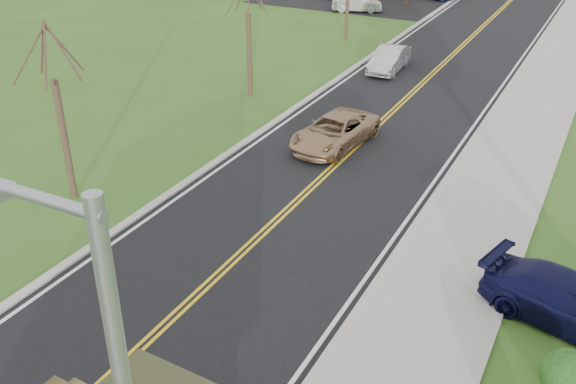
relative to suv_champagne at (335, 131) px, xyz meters
The scene contains 10 objects.
road 21.83m from the suv_champagne, 87.90° to the left, with size 8.00×120.00×0.01m, color black.
curb_right 22.37m from the suv_champagne, 77.21° to the left, with size 0.30×120.00×0.12m, color #9E998E.
sidewalk_right 22.82m from the suv_champagne, 72.92° to the left, with size 3.20×120.00×0.10m, color #9E998E.
curb_left 22.07m from the suv_champagne, 98.73° to the left, with size 0.30×120.00×0.10m, color #9E998E.
bare_tree_a 10.47m from the suv_champagne, 127.12° to the right, with size 1.93×2.26×6.08m.
bare_tree_b 7.51m from the suv_champagne, 148.48° to the left, with size 1.83×2.14×5.73m.
suv_champagne is the anchor object (origin of this frame).
sedan_silver 10.84m from the suv_champagne, 98.03° to the left, with size 1.37×3.94×1.30m, color #B5B6BA.
pickup_navy 12.36m from the suv_champagne, 37.70° to the right, with size 1.84×4.52×1.31m, color black.
lot_car_silver 25.35m from the suv_champagne, 110.11° to the left, with size 1.29×3.69×1.22m, color #ABABB0.
Camera 1 is at (8.64, -3.93, 10.51)m, focal length 40.00 mm.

